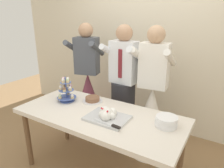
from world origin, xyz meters
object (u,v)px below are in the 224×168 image
person_guest (88,94)px  dessert_table (99,120)px  plate_stack (166,121)px  round_cake (92,99)px  person_bride (151,112)px  main_cake_tray (107,115)px  cupcake_stand (66,91)px  person_groom (123,94)px

person_guest → dessert_table: bearing=-46.0°
plate_stack → round_cake: bearing=173.4°
plate_stack → person_bride: size_ratio=0.13×
main_cake_tray → person_bride: (0.19, 0.75, -0.23)m
cupcake_stand → person_guest: person_guest is taller
round_cake → dessert_table: bearing=-41.7°
plate_stack → person_guest: size_ratio=0.13×
plate_stack → person_bride: 0.72m
cupcake_stand → person_bride: (0.85, 0.62, -0.32)m
round_cake → person_guest: person_guest is taller
person_groom → person_guest: size_ratio=1.00×
person_bride → plate_stack: bearing=-58.2°
person_guest → main_cake_tray: bearing=-43.1°
cupcake_stand → plate_stack: bearing=1.8°
cupcake_stand → person_guest: 0.79m
main_cake_tray → person_bride: bearing=75.8°
main_cake_tray → person_groom: person_groom is taller
round_cake → person_bride: size_ratio=0.14×
round_cake → person_guest: bearing=132.1°
main_cake_tray → person_guest: (-0.88, 0.82, -0.23)m
dessert_table → cupcake_stand: (-0.53, 0.08, 0.20)m
cupcake_stand → main_cake_tray: size_ratio=0.70×
cupcake_stand → person_groom: person_groom is taller
cupcake_stand → person_bride: 1.10m
cupcake_stand → round_cake: size_ratio=1.27×
person_groom → person_bride: (0.40, 0.02, -0.16)m
dessert_table → plate_stack: 0.71m
dessert_table → round_cake: (-0.25, 0.22, 0.10)m
main_cake_tray → round_cake: 0.48m
dessert_table → round_cake: round_cake is taller
main_cake_tray → round_cake: main_cake_tray is taller
cupcake_stand → plate_stack: 1.21m
cupcake_stand → round_cake: cupcake_stand is taller
dessert_table → person_guest: 1.07m
round_cake → person_bride: bearing=39.3°
dessert_table → plate_stack: bearing=9.5°
dessert_table → main_cake_tray: size_ratio=4.14×
main_cake_tray → plate_stack: 0.57m
round_cake → person_guest: 0.76m
cupcake_stand → person_bride: bearing=36.0°
plate_stack → person_guest: 1.58m
person_bride → round_cake: bearing=-140.7°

